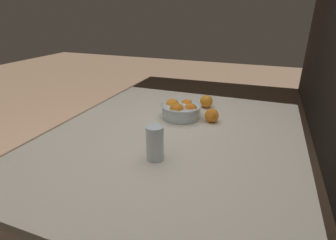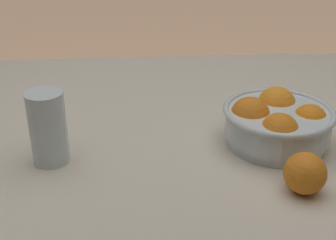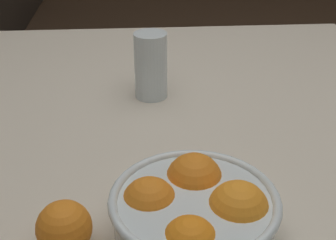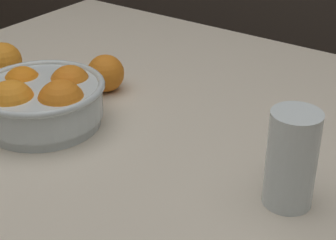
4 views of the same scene
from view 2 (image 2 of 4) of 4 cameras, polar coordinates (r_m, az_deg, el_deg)
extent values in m
cube|color=beige|center=(0.90, -0.23, -5.09)|extent=(1.34, 1.14, 0.03)
cylinder|color=silver|center=(0.96, 12.98, -2.28)|extent=(0.19, 0.19, 0.02)
cylinder|color=silver|center=(0.94, 13.19, -0.40)|extent=(0.20, 0.20, 0.05)
torus|color=silver|center=(0.93, 13.36, 1.05)|extent=(0.22, 0.22, 0.01)
sphere|color=orange|center=(0.93, 9.96, 0.40)|extent=(0.08, 0.08, 0.08)
sphere|color=orange|center=(0.88, 13.41, -1.49)|extent=(0.07, 0.07, 0.07)
sphere|color=orange|center=(0.94, 16.85, -0.19)|extent=(0.07, 0.07, 0.07)
sphere|color=orange|center=(0.98, 13.04, 1.73)|extent=(0.08, 0.08, 0.08)
cylinder|color=#F4A314|center=(0.89, -14.23, -2.49)|extent=(0.06, 0.06, 0.08)
cylinder|color=silver|center=(0.87, -14.43, -0.92)|extent=(0.07, 0.07, 0.14)
sphere|color=orange|center=(0.81, 16.37, -6.25)|extent=(0.07, 0.07, 0.07)
camera|label=1|loc=(1.06, -75.09, 11.91)|focal=28.00mm
camera|label=3|loc=(1.03, 43.75, 18.90)|focal=50.00mm
camera|label=4|loc=(1.42, -22.21, 25.30)|focal=60.00mm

